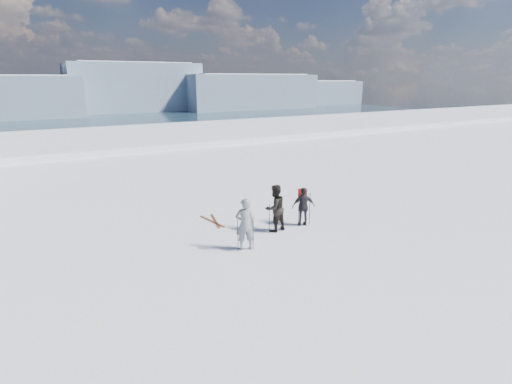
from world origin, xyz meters
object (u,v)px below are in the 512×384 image
skier_dark (275,208)px  skis_loose (214,221)px  skier_pack (303,207)px  skier_grey (245,224)px

skier_dark → skis_loose: bearing=-61.9°
skier_dark → skier_pack: 1.31m
skier_pack → skis_loose: size_ratio=0.91×
skier_dark → skis_loose: 2.78m
skis_loose → skier_dark: bearing=-52.3°
skier_grey → skier_dark: bearing=-135.0°
skier_grey → skier_pack: (3.08, 0.92, -0.13)m
skier_dark → skis_loose: (-1.61, 2.09, -0.89)m
skier_dark → skier_pack: size_ratio=1.18×
skier_grey → skis_loose: skier_grey is taller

